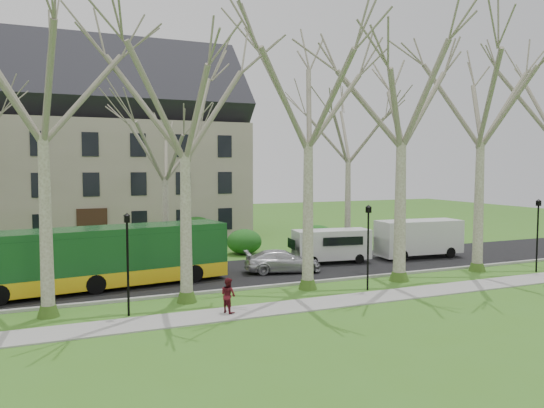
{
  "coord_description": "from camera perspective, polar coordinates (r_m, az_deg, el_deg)",
  "views": [
    {
      "loc": [
        -9.07,
        -23.81,
        6.36
      ],
      "look_at": [
        2.35,
        3.0,
        4.28
      ],
      "focal_mm": 35.0,
      "sensor_mm": 36.0,
      "label": 1
    }
  ],
  "objects": [
    {
      "name": "bus_follow",
      "position": [
        28.93,
        -17.74,
        -5.42
      ],
      "size": [
        13.25,
        4.42,
        3.25
      ],
      "primitive_type": null,
      "rotation": [
        0.0,
        0.0,
        0.13
      ],
      "color": "#154C1F",
      "rests_on": "road"
    },
    {
      "name": "building",
      "position": [
        47.94,
        -19.49,
        5.88
      ],
      "size": [
        26.5,
        12.2,
        16.0
      ],
      "color": "gray",
      "rests_on": "ground"
    },
    {
      "name": "road",
      "position": [
        31.33,
        -5.81,
        -7.6
      ],
      "size": [
        80.0,
        8.0,
        0.06
      ],
      "primitive_type": "cube",
      "color": "black",
      "rests_on": "ground"
    },
    {
      "name": "sedan",
      "position": [
        31.74,
        1.14,
        -6.16
      ],
      "size": [
        4.84,
        2.81,
        1.32
      ],
      "primitive_type": "imported",
      "rotation": [
        0.0,
        0.0,
        1.35
      ],
      "color": "#B8B9BD",
      "rests_on": "road"
    },
    {
      "name": "curb",
      "position": [
        27.61,
        -3.31,
        -9.1
      ],
      "size": [
        80.0,
        0.25,
        0.14
      ],
      "primitive_type": "cube",
      "color": "#A5A39E",
      "rests_on": "ground"
    },
    {
      "name": "ground",
      "position": [
        26.26,
        -2.19,
        -9.94
      ],
      "size": [
        120.0,
        120.0,
        0.0
      ],
      "primitive_type": "plane",
      "color": "#3F7521",
      "rests_on": "ground"
    },
    {
      "name": "lamp_row",
      "position": [
        24.84,
        -1.38,
        -4.7
      ],
      "size": [
        36.22,
        0.22,
        4.3
      ],
      "color": "black",
      "rests_on": "ground"
    },
    {
      "name": "sidewalk",
      "position": [
        24.01,
        -0.02,
        -11.21
      ],
      "size": [
        70.0,
        2.0,
        0.06
      ],
      "primitive_type": "cube",
      "color": "gray",
      "rests_on": "ground"
    },
    {
      "name": "pedestrian_b",
      "position": [
        23.24,
        -4.73,
        -9.74
      ],
      "size": [
        0.82,
        0.9,
        1.51
      ],
      "primitive_type": "imported",
      "rotation": [
        0.0,
        0.0,
        1.98
      ],
      "color": "#58141C",
      "rests_on": "sidewalk"
    },
    {
      "name": "tree_row_far",
      "position": [
        35.66,
        -10.56,
        3.43
      ],
      "size": [
        33.0,
        7.0,
        12.0
      ],
      "color": "gray",
      "rests_on": "ground"
    },
    {
      "name": "van_a",
      "position": [
        34.95,
        6.43,
        -4.54
      ],
      "size": [
        5.16,
        2.45,
        2.17
      ],
      "primitive_type": null,
      "rotation": [
        0.0,
        0.0,
        -0.13
      ],
      "color": "silver",
      "rests_on": "road"
    },
    {
      "name": "tree_row_verge",
      "position": [
        25.77,
        -2.47,
        5.49
      ],
      "size": [
        49.0,
        7.0,
        14.0
      ],
      "color": "gray",
      "rests_on": "ground"
    },
    {
      "name": "hedges",
      "position": [
        38.44,
        -16.31,
        -4.11
      ],
      "size": [
        30.6,
        8.6,
        2.0
      ],
      "color": "#1F4F16",
      "rests_on": "ground"
    },
    {
      "name": "van_b",
      "position": [
        38.19,
        15.5,
        -3.62
      ],
      "size": [
        6.04,
        2.6,
        2.57
      ],
      "primitive_type": null,
      "rotation": [
        0.0,
        0.0,
        -0.08
      ],
      "color": "silver",
      "rests_on": "road"
    }
  ]
}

